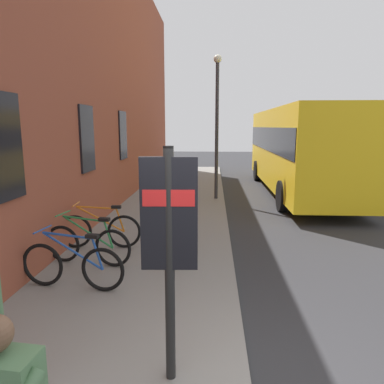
# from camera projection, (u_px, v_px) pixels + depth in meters

# --- Properties ---
(ground) EXTENTS (60.00, 60.00, 0.00)m
(ground) POSITION_uv_depth(u_px,v_px,m) (267.00, 231.00, 9.36)
(ground) COLOR #2D2D30
(sidewalk_pavement) EXTENTS (24.00, 3.50, 0.12)m
(sidewalk_pavement) POSITION_uv_depth(u_px,v_px,m) (171.00, 210.00, 11.47)
(sidewalk_pavement) COLOR gray
(sidewalk_pavement) RESTS_ON ground
(station_facade) EXTENTS (22.00, 0.65, 8.89)m
(station_facade) POSITION_uv_depth(u_px,v_px,m) (111.00, 73.00, 11.78)
(station_facade) COLOR brown
(station_facade) RESTS_ON ground
(bicycle_mid_rack) EXTENTS (0.48, 1.76, 0.97)m
(bicycle_mid_rack) POSITION_uv_depth(u_px,v_px,m) (73.00, 265.00, 5.73)
(bicycle_mid_rack) COLOR black
(bicycle_mid_rack) RESTS_ON sidewalk_pavement
(bicycle_beside_lamp) EXTENTS (0.51, 1.75, 0.97)m
(bicycle_beside_lamp) POSITION_uv_depth(u_px,v_px,m) (88.00, 244.00, 6.75)
(bicycle_beside_lamp) COLOR black
(bicycle_beside_lamp) RESTS_ON sidewalk_pavement
(bicycle_leaning_wall) EXTENTS (0.48, 1.77, 0.97)m
(bicycle_leaning_wall) POSITION_uv_depth(u_px,v_px,m) (100.00, 230.00, 7.68)
(bicycle_leaning_wall) COLOR black
(bicycle_leaning_wall) RESTS_ON sidewalk_pavement
(transit_info_sign) EXTENTS (0.12, 0.55, 2.40)m
(transit_info_sign) POSITION_uv_depth(u_px,v_px,m) (169.00, 229.00, 3.46)
(transit_info_sign) COLOR black
(transit_info_sign) RESTS_ON sidewalk_pavement
(city_bus) EXTENTS (10.50, 2.66, 3.35)m
(city_bus) POSITION_uv_depth(u_px,v_px,m) (298.00, 146.00, 14.45)
(city_bus) COLOR yellow
(city_bus) RESTS_ON ground
(pedestrian_crossing_street) EXTENTS (0.32, 0.57, 1.52)m
(pedestrian_crossing_street) POSITION_uv_depth(u_px,v_px,m) (175.00, 214.00, 6.82)
(pedestrian_crossing_street) COLOR #4C724C
(pedestrian_crossing_street) RESTS_ON sidewalk_pavement
(street_lamp) EXTENTS (0.28, 0.28, 4.98)m
(street_lamp) POSITION_uv_depth(u_px,v_px,m) (217.00, 115.00, 12.51)
(street_lamp) COLOR #333338
(street_lamp) RESTS_ON sidewalk_pavement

